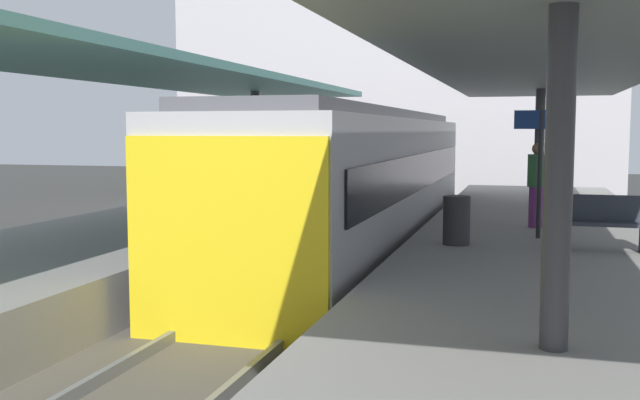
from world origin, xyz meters
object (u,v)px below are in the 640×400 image
at_px(platform_bench, 605,221).
at_px(commuter_train, 360,182).
at_px(passenger_near_bench, 537,184).
at_px(litter_bin, 456,220).
at_px(platform_sign, 541,145).

bearing_deg(platform_bench, commuter_train, 143.22).
bearing_deg(passenger_near_bench, platform_bench, -68.30).
height_order(platform_bench, litter_bin, platform_bench).
bearing_deg(passenger_near_bench, platform_sign, -88.89).
distance_m(platform_sign, litter_bin, 2.10).
distance_m(commuter_train, litter_bin, 4.34).
bearing_deg(platform_bench, platform_sign, 132.22).
bearing_deg(passenger_near_bench, litter_bin, -116.42).
xyz_separation_m(commuter_train, platform_bench, (4.72, -3.53, -0.26)).
xyz_separation_m(platform_sign, litter_bin, (-1.30, -1.11, -1.22)).
xyz_separation_m(platform_sign, passenger_near_bench, (-0.03, 1.45, -0.78)).
distance_m(commuter_train, platform_sign, 4.56).
distance_m(commuter_train, passenger_near_bench, 3.85).
height_order(commuter_train, passenger_near_bench, commuter_train).
height_order(platform_bench, platform_sign, platform_sign).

